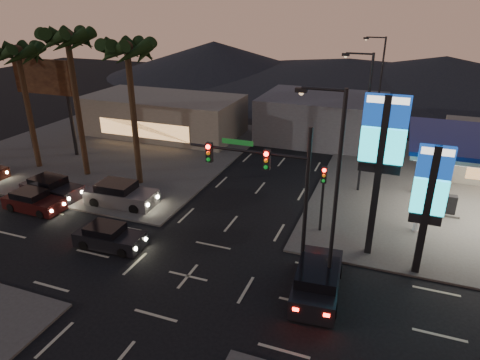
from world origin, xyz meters
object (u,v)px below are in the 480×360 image
at_px(car_lane_a_front, 109,237).
at_px(car_lane_b_front, 120,195).
at_px(pylon_sign_tall, 382,146).
at_px(suv_station, 317,281).
at_px(pylon_sign_short, 430,192).
at_px(traffic_signal_mast, 271,179).
at_px(car_lane_b_mid, 52,188).
at_px(car_lane_a_mid, 33,201).

xyz_separation_m(car_lane_a_front, car_lane_b_front, (-2.62, 4.85, 0.14)).
relative_size(pylon_sign_tall, suv_station, 1.78).
relative_size(pylon_sign_short, traffic_signal_mast, 0.88).
bearing_deg(car_lane_a_front, car_lane_b_front, 118.38).
relative_size(car_lane_b_front, suv_station, 1.00).
bearing_deg(car_lane_b_mid, car_lane_a_mid, -81.33).
height_order(car_lane_a_mid, car_lane_b_mid, car_lane_b_mid).
height_order(pylon_sign_short, suv_station, pylon_sign_short).
distance_m(car_lane_a_front, car_lane_b_front, 5.51).
bearing_deg(suv_station, car_lane_a_front, 179.62).
bearing_deg(car_lane_a_front, suv_station, -0.38).
xyz_separation_m(pylon_sign_short, suv_station, (-4.49, -3.56, -3.90)).
xyz_separation_m(pylon_sign_tall, car_lane_b_mid, (-22.05, -0.35, -5.70)).
height_order(traffic_signal_mast, suv_station, traffic_signal_mast).
xyz_separation_m(pylon_sign_tall, car_lane_a_front, (-14.06, -4.48, -5.78)).
bearing_deg(suv_station, car_lane_b_mid, 168.16).
relative_size(traffic_signal_mast, car_lane_b_front, 1.57).
bearing_deg(pylon_sign_tall, pylon_sign_short, -21.80).
xyz_separation_m(traffic_signal_mast, car_lane_a_mid, (-17.00, 1.13, -4.59)).
bearing_deg(car_lane_a_front, car_lane_b_mid, 152.70).
distance_m(car_lane_b_front, car_lane_b_mid, 5.42).
bearing_deg(car_lane_b_mid, car_lane_b_front, 7.71).
xyz_separation_m(pylon_sign_tall, suv_station, (-1.99, -4.56, -5.63)).
relative_size(pylon_sign_tall, traffic_signal_mast, 1.12).
distance_m(traffic_signal_mast, car_lane_b_front, 13.33).
distance_m(car_lane_a_front, suv_station, 12.07).
height_order(car_lane_a_front, suv_station, suv_station).
xyz_separation_m(car_lane_a_mid, car_lane_b_mid, (-0.31, 2.03, 0.06)).
height_order(car_lane_a_mid, suv_station, suv_station).
bearing_deg(car_lane_b_mid, suv_station, -11.84).
xyz_separation_m(car_lane_a_front, car_lane_a_mid, (-7.68, 2.09, 0.02)).
relative_size(pylon_sign_tall, pylon_sign_short, 1.29).
xyz_separation_m(traffic_signal_mast, car_lane_b_front, (-11.94, 3.89, -4.47)).
height_order(pylon_sign_short, car_lane_b_front, pylon_sign_short).
relative_size(pylon_sign_short, car_lane_b_front, 1.38).
distance_m(pylon_sign_tall, car_lane_b_front, 17.61).
relative_size(traffic_signal_mast, car_lane_a_front, 1.92).
height_order(pylon_sign_short, traffic_signal_mast, traffic_signal_mast).
bearing_deg(car_lane_a_mid, car_lane_b_front, 28.62).
bearing_deg(pylon_sign_tall, car_lane_a_mid, -173.74).
bearing_deg(pylon_sign_short, traffic_signal_mast, -160.87).
height_order(traffic_signal_mast, car_lane_b_front, traffic_signal_mast).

